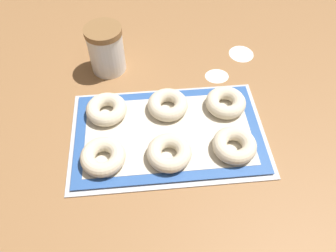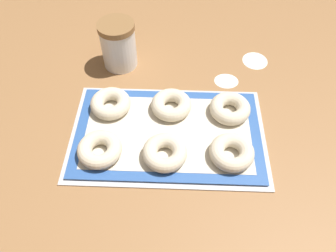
# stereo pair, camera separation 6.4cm
# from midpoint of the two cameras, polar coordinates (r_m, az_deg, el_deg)

# --- Properties ---
(ground_plane) EXTENTS (2.80, 2.80, 0.00)m
(ground_plane) POSITION_cam_midpoint_polar(r_m,az_deg,el_deg) (0.83, -1.78, -1.58)
(ground_plane) COLOR olive
(baking_tray) EXTENTS (0.49, 0.30, 0.01)m
(baking_tray) POSITION_cam_midpoint_polar(r_m,az_deg,el_deg) (0.82, -2.22, -1.17)
(baking_tray) COLOR silver
(baking_tray) RESTS_ON ground_plane
(baking_mat) EXTENTS (0.46, 0.28, 0.00)m
(baking_mat) POSITION_cam_midpoint_polar(r_m,az_deg,el_deg) (0.82, -2.23, -0.94)
(baking_mat) COLOR #2D569E
(baking_mat) RESTS_ON baking_tray
(bagel_front_left) EXTENTS (0.10, 0.10, 0.03)m
(bagel_front_left) POSITION_cam_midpoint_polar(r_m,az_deg,el_deg) (0.77, -13.60, -5.33)
(bagel_front_left) COLOR beige
(bagel_front_left) RESTS_ON baking_mat
(bagel_front_center) EXTENTS (0.10, 0.10, 0.03)m
(bagel_front_center) POSITION_cam_midpoint_polar(r_m,az_deg,el_deg) (0.76, -2.22, -4.80)
(bagel_front_center) COLOR beige
(bagel_front_center) RESTS_ON baking_mat
(bagel_front_right) EXTENTS (0.10, 0.10, 0.03)m
(bagel_front_right) POSITION_cam_midpoint_polar(r_m,az_deg,el_deg) (0.78, 9.21, -3.45)
(bagel_front_right) COLOR beige
(bagel_front_right) RESTS_ON baking_mat
(bagel_back_left) EXTENTS (0.10, 0.10, 0.03)m
(bagel_back_left) POSITION_cam_midpoint_polar(r_m,az_deg,el_deg) (0.86, -12.77, 2.75)
(bagel_back_left) COLOR beige
(bagel_back_left) RESTS_ON baking_mat
(bagel_back_center) EXTENTS (0.10, 0.10, 0.03)m
(bagel_back_center) POSITION_cam_midpoint_polar(r_m,az_deg,el_deg) (0.85, -2.34, 3.61)
(bagel_back_center) COLOR beige
(bagel_back_center) RESTS_ON baking_mat
(bagel_back_right) EXTENTS (0.10, 0.10, 0.03)m
(bagel_back_right) POSITION_cam_midpoint_polar(r_m,az_deg,el_deg) (0.86, 7.94, 3.96)
(bagel_back_right) COLOR beige
(bagel_back_right) RESTS_ON baking_mat
(flour_canister) EXTENTS (0.10, 0.10, 0.14)m
(flour_canister) POSITION_cam_midpoint_polar(r_m,az_deg,el_deg) (0.97, -12.64, 12.84)
(flour_canister) COLOR white
(flour_canister) RESTS_ON ground_plane
(flour_patch_near) EXTENTS (0.07, 0.06, 0.00)m
(flour_patch_near) POSITION_cam_midpoint_polar(r_m,az_deg,el_deg) (0.97, 6.63, 8.59)
(flour_patch_near) COLOR white
(flour_patch_near) RESTS_ON ground_plane
(flour_patch_far) EXTENTS (0.08, 0.08, 0.00)m
(flour_patch_far) POSITION_cam_midpoint_polar(r_m,az_deg,el_deg) (1.06, 10.92, 12.21)
(flour_patch_far) COLOR white
(flour_patch_far) RESTS_ON ground_plane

